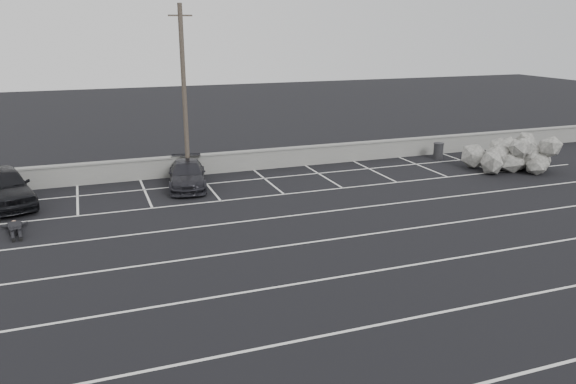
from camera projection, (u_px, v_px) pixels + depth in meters
name	position (u px, v px, depth m)	size (l,w,h in m)	color
ground	(351.00, 275.00, 17.54)	(120.00, 120.00, 0.00)	black
seawall	(235.00, 161.00, 29.99)	(50.00, 0.45, 1.06)	gray
stall_lines	(298.00, 229.00, 21.48)	(36.00, 20.05, 0.01)	silver
car_left	(3.00, 187.00, 24.16)	(1.98, 4.93, 1.68)	black
car_right	(187.00, 175.00, 26.99)	(1.73, 4.26, 1.24)	black
utility_pole	(184.00, 94.00, 27.32)	(1.14, 0.23, 8.53)	#4C4238
trash_bin	(438.00, 151.00, 32.83)	(0.82, 0.82, 0.94)	#272729
riprap_pile	(511.00, 158.00, 30.33)	(5.31, 3.73, 1.55)	gray
person	(14.00, 224.00, 21.29)	(1.32, 2.63, 0.50)	black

